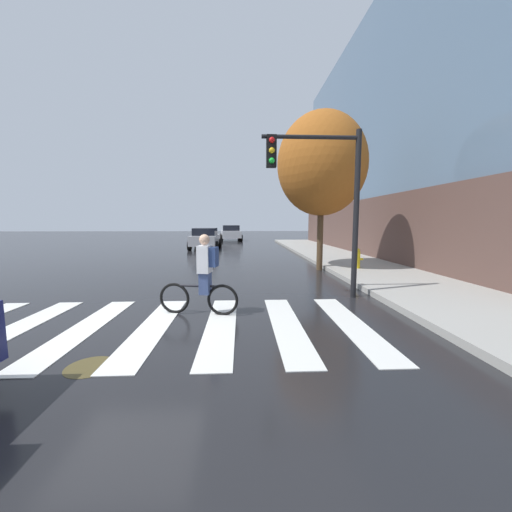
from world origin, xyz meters
TOP-DOWN VIEW (x-y plane):
  - ground_plane at (0.00, 0.00)m, footprint 120.00×120.00m
  - crosswalk_stripes at (0.48, 0.00)m, footprint 7.97×3.59m
  - manhole_cover at (0.07, -1.52)m, footprint 0.64×0.64m
  - sedan_mid at (-0.51, 16.47)m, footprint 2.11×4.41m
  - sedan_far at (0.98, 26.15)m, footprint 2.52×4.82m
  - cyclist at (1.32, 0.72)m, footprint 1.69×0.41m
  - traffic_light_near at (4.18, 2.04)m, footprint 2.47×0.28m
  - fire_hydrant at (6.61, 5.89)m, footprint 0.33×0.22m
  - street_tree_near at (5.28, 6.47)m, footprint 3.49×3.49m

SIDE VIEW (x-z plane):
  - ground_plane at x=0.00m, z-range 0.00..0.00m
  - manhole_cover at x=0.07m, z-range 0.00..0.01m
  - crosswalk_stripes at x=0.48m, z-range 0.00..0.01m
  - fire_hydrant at x=6.61m, z-range 0.14..0.92m
  - sedan_mid at x=-0.51m, z-range 0.02..1.54m
  - sedan_far at x=0.98m, z-range 0.03..1.64m
  - cyclist at x=1.32m, z-range 0.00..1.69m
  - traffic_light_near at x=4.18m, z-range 0.76..4.96m
  - street_tree_near at x=5.28m, z-range 1.09..7.29m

